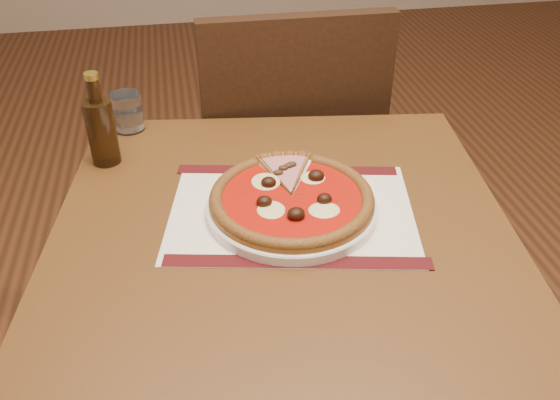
% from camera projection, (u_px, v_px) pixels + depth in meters
% --- Properties ---
extents(table, '(0.90, 0.90, 0.75)m').
position_uv_depth(table, '(282.00, 264.00, 1.10)').
color(table, '#5B3615').
rests_on(table, ground).
extents(chair_far, '(0.46, 0.46, 0.97)m').
position_uv_depth(chair_far, '(287.00, 153.00, 1.63)').
color(chair_far, black).
rests_on(chair_far, ground).
extents(placemat, '(0.49, 0.39, 0.00)m').
position_uv_depth(placemat, '(292.00, 212.00, 1.07)').
color(placemat, white).
rests_on(placemat, table).
extents(plate, '(0.31, 0.31, 0.02)m').
position_uv_depth(plate, '(292.00, 207.00, 1.06)').
color(plate, white).
rests_on(plate, placemat).
extents(pizza, '(0.29, 0.29, 0.04)m').
position_uv_depth(pizza, '(292.00, 198.00, 1.05)').
color(pizza, '#A86928').
rests_on(pizza, plate).
extents(ham_slice, '(0.11, 0.15, 0.02)m').
position_uv_depth(ham_slice, '(289.00, 173.00, 1.12)').
color(ham_slice, '#A86928').
rests_on(ham_slice, plate).
extents(water_glass, '(0.07, 0.07, 0.08)m').
position_uv_depth(water_glass, '(127.00, 112.00, 1.30)').
color(water_glass, white).
rests_on(water_glass, table).
extents(bottle, '(0.06, 0.06, 0.19)m').
position_uv_depth(bottle, '(101.00, 129.00, 1.17)').
color(bottle, '#37210D').
rests_on(bottle, table).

